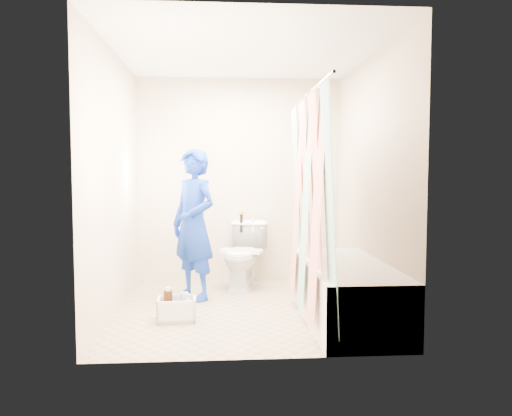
{
  "coord_description": "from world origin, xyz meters",
  "views": [
    {
      "loc": [
        -0.22,
        -4.65,
        1.28
      ],
      "look_at": [
        0.13,
        0.34,
        0.93
      ],
      "focal_mm": 35.0,
      "sensor_mm": 36.0,
      "label": 1
    }
  ],
  "objects": [
    {
      "name": "wall_right",
      "position": [
        1.2,
        0.0,
        1.2
      ],
      "size": [
        0.02,
        2.6,
        2.4
      ],
      "primitive_type": "cube",
      "color": "beige",
      "rests_on": "ground"
    },
    {
      "name": "wall_left",
      "position": [
        -1.2,
        0.0,
        1.2
      ],
      "size": [
        0.02,
        2.6,
        2.4
      ],
      "primitive_type": "cube",
      "color": "beige",
      "rests_on": "ground"
    },
    {
      "name": "plumber",
      "position": [
        -0.5,
        0.41,
        0.76
      ],
      "size": [
        0.65,
        0.65,
        1.53
      ],
      "primitive_type": "imported",
      "rotation": [
        0.0,
        0.0,
        -0.8
      ],
      "color": "#0E0E8E",
      "rests_on": "ground"
    },
    {
      "name": "bathtub",
      "position": [
        0.85,
        -0.43,
        0.27
      ],
      "size": [
        0.7,
        1.75,
        0.5
      ],
      "color": "white",
      "rests_on": "ground"
    },
    {
      "name": "shower_curtain",
      "position": [
        0.52,
        -0.43,
        1.02
      ],
      "size": [
        0.06,
        1.75,
        1.8
      ],
      "primitive_type": "cube",
      "color": "white",
      "rests_on": "curtain_rod"
    },
    {
      "name": "cleaning_caddy",
      "position": [
        -0.6,
        -0.34,
        0.09
      ],
      "size": [
        0.34,
        0.28,
        0.25
      ],
      "rotation": [
        0.0,
        0.0,
        0.03
      ],
      "color": "white",
      "rests_on": "ground"
    },
    {
      "name": "curtain_rod",
      "position": [
        0.52,
        -0.43,
        1.95
      ],
      "size": [
        0.02,
        1.9,
        0.02
      ],
      "primitive_type": "cylinder",
      "rotation": [
        1.57,
        0.0,
        0.0
      ],
      "color": "silver",
      "rests_on": "wall_back"
    },
    {
      "name": "toilet",
      "position": [
        0.03,
        0.87,
        0.37
      ],
      "size": [
        0.6,
        0.81,
        0.74
      ],
      "primitive_type": "imported",
      "rotation": [
        0.0,
        0.0,
        -0.29
      ],
      "color": "white",
      "rests_on": "ground"
    },
    {
      "name": "floor",
      "position": [
        0.0,
        0.0,
        0.0
      ],
      "size": [
        2.6,
        2.6,
        0.0
      ],
      "primitive_type": "plane",
      "color": "tan",
      "rests_on": "ground"
    },
    {
      "name": "wall_back",
      "position": [
        0.0,
        1.3,
        1.2
      ],
      "size": [
        2.4,
        0.02,
        2.4
      ],
      "primitive_type": "cube",
      "color": "beige",
      "rests_on": "ground"
    },
    {
      "name": "wall_front",
      "position": [
        0.0,
        -1.3,
        1.2
      ],
      "size": [
        2.4,
        0.02,
        2.4
      ],
      "primitive_type": "cube",
      "color": "beige",
      "rests_on": "ground"
    },
    {
      "name": "tank_internals",
      "position": [
        0.04,
        1.07,
        0.73
      ],
      "size": [
        0.18,
        0.08,
        0.24
      ],
      "color": "black",
      "rests_on": "toilet"
    },
    {
      "name": "tank_lid",
      "position": [
        -0.01,
        0.75,
        0.43
      ],
      "size": [
        0.49,
        0.32,
        0.03
      ],
      "primitive_type": "cube",
      "rotation": [
        0.0,
        0.0,
        -0.29
      ],
      "color": "white",
      "rests_on": "toilet"
    },
    {
      "name": "ceiling",
      "position": [
        0.0,
        0.0,
        2.4
      ],
      "size": [
        2.4,
        2.6,
        0.02
      ],
      "primitive_type": "cube",
      "color": "white",
      "rests_on": "wall_back"
    }
  ]
}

